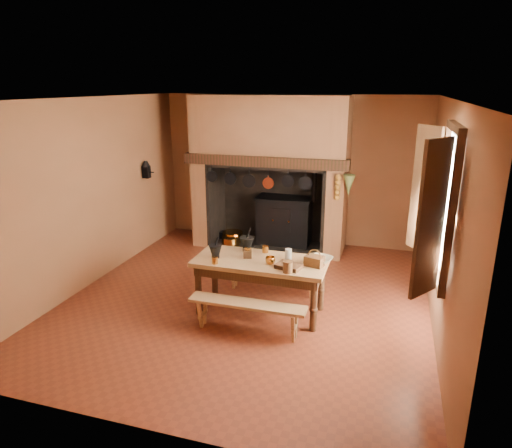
{
  "coord_description": "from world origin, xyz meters",
  "views": [
    {
      "loc": [
        1.84,
        -5.7,
        2.98
      ],
      "look_at": [
        0.03,
        0.3,
        1.05
      ],
      "focal_mm": 32.0,
      "sensor_mm": 36.0,
      "label": 1
    }
  ],
  "objects_px": {
    "iron_range": "(285,220)",
    "bench_front": "(247,310)",
    "wicker_basket": "(314,260)",
    "work_table": "(260,268)",
    "mixing_bowl": "(320,260)",
    "coffee_grinder": "(248,253)"
  },
  "relations": [
    {
      "from": "coffee_grinder",
      "to": "wicker_basket",
      "type": "relative_size",
      "value": 0.64
    },
    {
      "from": "iron_range",
      "to": "coffee_grinder",
      "type": "xyz_separation_m",
      "value": [
        0.13,
        -2.73,
        0.34
      ]
    },
    {
      "from": "work_table",
      "to": "bench_front",
      "type": "relative_size",
      "value": 1.19
    },
    {
      "from": "bench_front",
      "to": "coffee_grinder",
      "type": "bearing_deg",
      "value": 107.09
    },
    {
      "from": "coffee_grinder",
      "to": "mixing_bowl",
      "type": "distance_m",
      "value": 0.97
    },
    {
      "from": "bench_front",
      "to": "mixing_bowl",
      "type": "distance_m",
      "value": 1.16
    },
    {
      "from": "work_table",
      "to": "mixing_bowl",
      "type": "xyz_separation_m",
      "value": [
        0.77,
        0.13,
        0.16
      ]
    },
    {
      "from": "bench_front",
      "to": "wicker_basket",
      "type": "relative_size",
      "value": 5.51
    },
    {
      "from": "iron_range",
      "to": "wicker_basket",
      "type": "height_order",
      "value": "iron_range"
    },
    {
      "from": "bench_front",
      "to": "iron_range",
      "type": "bearing_deg",
      "value": 95.47
    },
    {
      "from": "iron_range",
      "to": "bench_front",
      "type": "distance_m",
      "value": 3.36
    },
    {
      "from": "work_table",
      "to": "bench_front",
      "type": "distance_m",
      "value": 0.66
    },
    {
      "from": "work_table",
      "to": "coffee_grinder",
      "type": "bearing_deg",
      "value": 169.45
    },
    {
      "from": "work_table",
      "to": "mixing_bowl",
      "type": "relative_size",
      "value": 5.74
    },
    {
      "from": "iron_range",
      "to": "mixing_bowl",
      "type": "xyz_separation_m",
      "value": [
        1.09,
        -2.63,
        0.31
      ]
    },
    {
      "from": "bench_front",
      "to": "mixing_bowl",
      "type": "bearing_deg",
      "value": 42.57
    },
    {
      "from": "coffee_grinder",
      "to": "mixing_bowl",
      "type": "height_order",
      "value": "coffee_grinder"
    },
    {
      "from": "bench_front",
      "to": "mixing_bowl",
      "type": "relative_size",
      "value": 4.84
    },
    {
      "from": "work_table",
      "to": "bench_front",
      "type": "bearing_deg",
      "value": -90.0
    },
    {
      "from": "iron_range",
      "to": "bench_front",
      "type": "bearing_deg",
      "value": -84.53
    },
    {
      "from": "iron_range",
      "to": "bench_front",
      "type": "relative_size",
      "value": 1.09
    },
    {
      "from": "work_table",
      "to": "mixing_bowl",
      "type": "distance_m",
      "value": 0.8
    }
  ]
}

